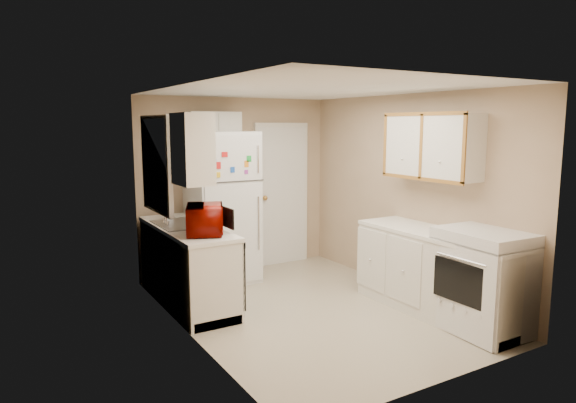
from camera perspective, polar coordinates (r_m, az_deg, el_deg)
floor at (r=5.84m, az=2.56°, el=-11.88°), size 3.80×3.80×0.00m
ceiling at (r=5.48m, az=2.73°, el=12.34°), size 3.80×3.80×0.00m
wall_left at (r=4.91m, az=-11.13°, el=-1.42°), size 3.80×3.80×0.00m
wall_right at (r=6.40m, az=13.17°, el=0.82°), size 3.80×3.80×0.00m
wall_back at (r=7.18m, az=-5.72°, el=1.83°), size 2.80×2.80×0.00m
wall_front at (r=4.11m, az=17.40°, el=-3.61°), size 2.80×2.80×0.00m
left_counter at (r=6.01m, az=-11.12°, el=-6.93°), size 0.60×1.80×0.90m
dishwasher at (r=5.56m, az=-6.19°, el=-7.65°), size 0.03×0.58×0.72m
sink at (r=6.05m, az=-11.71°, el=-2.84°), size 0.54×0.74×0.16m
microwave at (r=5.45m, az=-9.21°, el=-2.00°), size 0.62×0.48×0.36m
soap_bottle at (r=6.35m, az=-13.16°, el=-1.07°), size 0.08×0.09×0.19m
window_blinds at (r=5.87m, az=-14.34°, el=4.02°), size 0.10×0.98×1.08m
upper_cabinet_left at (r=5.11m, az=-10.57°, el=5.75°), size 0.30×0.45×0.70m
refrigerator at (r=6.72m, az=-7.39°, el=-0.60°), size 0.82×0.80×1.95m
cabinet_over_fridge at (r=6.83m, az=-8.35°, el=8.16°), size 0.70×0.30×0.40m
interior_door at (r=7.49m, az=-0.71°, el=0.76°), size 0.86×0.06×2.08m
right_counter at (r=5.80m, az=16.27°, el=-7.68°), size 0.60×2.00×0.90m
stove at (r=5.46m, az=20.96°, el=-8.21°), size 0.73×0.88×1.03m
upper_cabinet_right at (r=5.89m, az=15.69°, el=5.94°), size 0.30×1.20×0.70m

